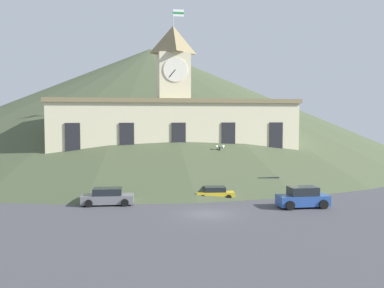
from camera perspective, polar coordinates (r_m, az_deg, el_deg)
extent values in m
plane|color=#424247|center=(40.57, 2.12, -9.30)|extent=(160.00, 160.00, 0.00)
cube|color=beige|center=(63.20, -2.50, 0.39)|extent=(34.75, 10.59, 10.99)
cube|color=olive|center=(63.13, -2.51, 5.65)|extent=(35.35, 11.19, 0.60)
cube|color=beige|center=(63.36, -2.52, 8.93)|extent=(4.50, 4.50, 6.67)
pyramid|color=olive|center=(64.07, -2.54, 13.71)|extent=(4.95, 4.95, 4.05)
cylinder|color=silver|center=(61.16, -2.23, 9.88)|extent=(3.42, 0.12, 3.42)
cube|color=black|center=(60.98, -2.64, 9.39)|extent=(0.97, 0.06, 1.14)
cylinder|color=#B2B2B7|center=(64.71, -2.55, 16.52)|extent=(0.10, 0.10, 2.40)
cube|color=white|center=(64.97, -1.82, 17.06)|extent=(1.60, 0.06, 1.00)
cube|color=#1E8438|center=(64.93, -1.81, 17.07)|extent=(1.60, 0.04, 0.28)
cube|color=#232328|center=(57.53, -15.61, -0.28)|extent=(1.91, 0.16, 6.04)
cube|color=#232328|center=(57.30, -8.68, -0.20)|extent=(1.91, 0.16, 6.04)
cube|color=#232328|center=(57.90, -1.78, -0.12)|extent=(1.91, 0.16, 6.04)
cube|color=#232328|center=(59.31, 4.87, -0.04)|extent=(1.91, 0.16, 6.04)
cube|color=#232328|center=(61.49, 11.14, 0.03)|extent=(1.91, 0.16, 6.04)
cube|color=#1E8438|center=(54.89, -14.21, -4.88)|extent=(4.94, 0.12, 2.10)
cube|color=white|center=(54.76, -9.03, -4.83)|extent=(4.94, 0.12, 2.10)
cube|color=#1E8438|center=(55.08, -3.87, -4.75)|extent=(4.94, 0.12, 2.10)
cube|color=white|center=(55.83, 1.19, -4.62)|extent=(4.94, 0.12, 2.10)
cube|color=#1E8438|center=(57.01, 6.08, -4.47)|extent=(4.94, 0.12, 2.10)
cube|color=white|center=(58.57, 10.74, -4.30)|extent=(4.94, 0.12, 2.10)
cone|color=#424C33|center=(104.14, -5.57, 5.61)|extent=(120.13, 120.13, 25.29)
cylinder|color=black|center=(55.59, -8.67, -3.57)|extent=(0.14, 0.14, 4.28)
cube|color=black|center=(55.38, -8.69, -1.53)|extent=(0.90, 0.08, 0.08)
sphere|color=white|center=(55.35, -9.15, -1.35)|extent=(0.36, 0.36, 0.36)
sphere|color=white|center=(55.37, -8.22, -1.34)|extent=(0.36, 0.36, 0.36)
cylinder|color=black|center=(57.18, 3.70, -2.92)|extent=(0.14, 0.14, 5.10)
cube|color=black|center=(56.96, 3.71, -0.52)|extent=(0.90, 0.08, 0.08)
sphere|color=white|center=(56.84, 3.27, -0.35)|extent=(0.36, 0.36, 0.36)
sphere|color=white|center=(57.05, 4.15, -0.34)|extent=(0.36, 0.36, 0.36)
cube|color=#284C99|center=(44.63, 14.54, -7.27)|extent=(5.15, 2.12, 1.04)
cube|color=#1E2328|center=(44.46, 14.56, -6.07)|extent=(2.85, 1.91, 0.85)
cylinder|color=black|center=(46.27, 16.03, -7.24)|extent=(0.93, 0.38, 0.92)
cylinder|color=black|center=(44.50, 17.12, -7.69)|extent=(0.93, 0.38, 0.92)
cylinder|color=black|center=(44.94, 11.98, -7.50)|extent=(0.93, 0.38, 0.92)
cylinder|color=black|center=(43.12, 12.93, -7.99)|extent=(0.93, 0.38, 0.92)
cube|color=slate|center=(45.35, -11.17, -7.20)|extent=(5.43, 2.37, 0.87)
cube|color=#1E2328|center=(45.21, -11.19, -6.22)|extent=(3.04, 2.04, 0.71)
cylinder|color=black|center=(44.62, -13.61, -7.71)|extent=(0.79, 0.41, 0.77)
cylinder|color=black|center=(46.56, -13.29, -7.22)|extent=(0.79, 0.41, 0.77)
cylinder|color=black|center=(44.29, -8.94, -7.73)|extent=(0.79, 0.41, 0.77)
cylinder|color=black|center=(46.25, -8.82, -7.24)|extent=(0.79, 0.41, 0.77)
cube|color=yellow|center=(47.88, 3.05, -6.73)|extent=(4.37, 2.25, 0.67)
cube|color=#1E2328|center=(47.77, 3.05, -6.01)|extent=(2.48, 1.90, 0.55)
cylinder|color=black|center=(46.88, 1.44, -7.16)|extent=(0.63, 0.39, 0.59)
cylinder|color=black|center=(48.64, 1.24, -6.76)|extent=(0.63, 0.39, 0.59)
cylinder|color=black|center=(47.22, 4.92, -7.09)|extent=(0.63, 0.39, 0.59)
cylinder|color=black|center=(48.97, 4.59, -6.70)|extent=(0.63, 0.39, 0.59)
cube|color=black|center=(53.42, 9.81, -5.52)|extent=(4.95, 2.13, 0.89)
cube|color=#1E2328|center=(53.30, 9.82, -4.66)|extent=(2.74, 1.91, 0.73)
cylinder|color=black|center=(51.95, 8.50, -6.02)|extent=(0.80, 0.38, 0.79)
cylinder|color=black|center=(53.80, 7.76, -5.68)|extent=(0.80, 0.38, 0.79)
cylinder|color=black|center=(53.18, 11.89, -5.83)|extent=(0.80, 0.38, 0.79)
cylinder|color=black|center=(54.99, 11.05, -5.51)|extent=(0.80, 0.38, 0.79)
cylinder|color=#33567A|center=(53.21, 1.18, -5.73)|extent=(0.19, 0.19, 0.82)
cylinder|color=#33567A|center=(53.04, 1.00, -5.76)|extent=(0.19, 0.19, 0.82)
cylinder|color=#33567A|center=(53.01, 1.09, -4.96)|extent=(0.52, 0.52, 0.65)
sphere|color=beige|center=(52.95, 1.09, -4.47)|extent=(0.27, 0.27, 0.27)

